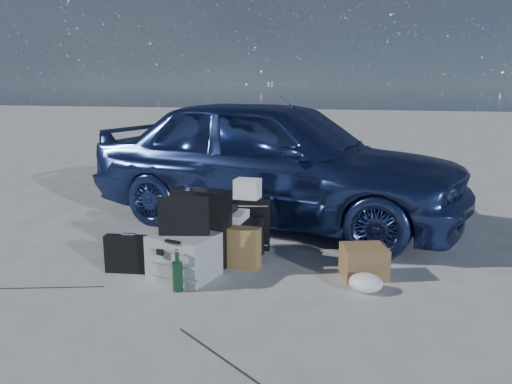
% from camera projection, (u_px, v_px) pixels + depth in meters
% --- Properties ---
extents(ground, '(60.00, 60.00, 0.00)m').
position_uv_depth(ground, '(189.00, 285.00, 4.16)').
color(ground, beige).
rests_on(ground, ground).
extents(car, '(4.73, 2.67, 1.52)m').
position_uv_depth(car, '(274.00, 160.00, 5.92)').
color(car, '#2E4387').
rests_on(car, ground).
extents(pelican_case, '(0.60, 0.53, 0.38)m').
position_uv_depth(pelican_case, '(184.00, 256.00, 4.30)').
color(pelican_case, '#A5A7AA').
rests_on(pelican_case, ground).
extents(laptop_bag, '(0.44, 0.21, 0.32)m').
position_uv_depth(laptop_bag, '(184.00, 216.00, 4.23)').
color(laptop_bag, black).
rests_on(laptop_bag, pelican_case).
extents(briefcase, '(0.44, 0.16, 0.34)m').
position_uv_depth(briefcase, '(130.00, 254.00, 4.40)').
color(briefcase, black).
rests_on(briefcase, ground).
extents(suitcase_left, '(0.56, 0.28, 0.70)m').
position_uv_depth(suitcase_left, '(201.00, 227.00, 4.59)').
color(suitcase_left, black).
rests_on(suitcase_left, ground).
extents(suitcase_right, '(0.47, 0.26, 0.53)m').
position_uv_depth(suitcase_right, '(248.00, 224.00, 5.01)').
color(suitcase_right, black).
rests_on(suitcase_right, ground).
extents(white_carton, '(0.25, 0.20, 0.19)m').
position_uv_depth(white_carton, '(248.00, 189.00, 4.93)').
color(white_carton, white).
rests_on(white_carton, suitcase_right).
extents(duffel_bag, '(0.73, 0.33, 0.36)m').
position_uv_depth(duffel_bag, '(224.00, 237.00, 4.84)').
color(duffel_bag, black).
rests_on(duffel_bag, ground).
extents(flat_box_white, '(0.45, 0.34, 0.08)m').
position_uv_depth(flat_box_white, '(223.00, 216.00, 4.79)').
color(flat_box_white, white).
rests_on(flat_box_white, duffel_bag).
extents(flat_box_black, '(0.27, 0.20, 0.06)m').
position_uv_depth(flat_box_black, '(222.00, 208.00, 4.79)').
color(flat_box_black, black).
rests_on(flat_box_black, flat_box_white).
extents(kraft_bag, '(0.29, 0.18, 0.37)m').
position_uv_depth(kraft_bag, '(244.00, 248.00, 4.52)').
color(kraft_bag, '#996A42').
rests_on(kraft_bag, ground).
extents(cardboard_box, '(0.45, 0.42, 0.27)m').
position_uv_depth(cardboard_box, '(364.00, 262.00, 4.30)').
color(cardboard_box, brown).
rests_on(cardboard_box, ground).
extents(plastic_bag, '(0.28, 0.24, 0.15)m').
position_uv_depth(plastic_bag, '(366.00, 283.00, 4.00)').
color(plastic_bag, white).
rests_on(plastic_bag, ground).
extents(green_bottle, '(0.09, 0.09, 0.33)m').
position_uv_depth(green_bottle, '(177.00, 271.00, 4.00)').
color(green_bottle, black).
rests_on(green_bottle, ground).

